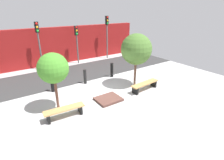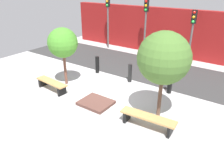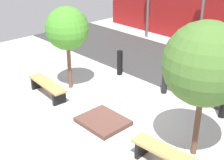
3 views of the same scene
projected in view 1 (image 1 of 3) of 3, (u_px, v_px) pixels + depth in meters
ground_plane at (100, 94)px, 10.12m from camera, size 18.00×18.00×0.00m
road_strip at (72, 74)px, 13.26m from camera, size 18.00×3.93×0.01m
building_facade at (56, 46)px, 15.19m from camera, size 16.20×0.50×3.13m
bench_left at (64, 111)px, 7.89m from camera, size 1.85×0.57×0.47m
bench_right at (145, 85)px, 10.51m from camera, size 2.02×0.59×0.47m
planter_bed at (108, 99)px, 9.46m from camera, size 1.31×1.11×0.13m
tree_behind_left_bench at (53, 68)px, 7.91m from camera, size 1.42×1.42×2.82m
tree_behind_right_bench at (136, 49)px, 10.45m from camera, size 1.87×1.87×3.27m
bollard_far_left at (52, 84)px, 10.28m from camera, size 0.21×0.21×0.95m
bollard_left at (85, 77)px, 11.40m from camera, size 0.19×0.19×0.96m
bollard_center at (112, 70)px, 12.50m from camera, size 0.21×0.21×1.02m
traffic_light_mid_west at (38, 38)px, 13.18m from camera, size 0.28×0.27×3.70m
traffic_light_mid_east at (77, 38)px, 14.92m from camera, size 0.28×0.27×3.25m
traffic_light_east at (107, 30)px, 16.37m from camera, size 0.28×0.27×3.95m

